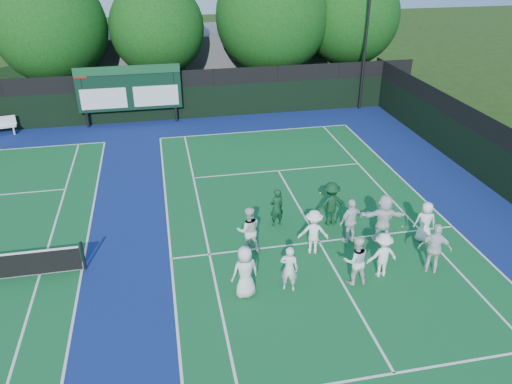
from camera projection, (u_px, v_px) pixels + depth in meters
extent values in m
plane|color=#1C350E|center=(328.00, 257.00, 17.78)|extent=(120.00, 120.00, 0.00)
cube|color=navy|center=(156.00, 261.00, 17.59)|extent=(34.00, 32.00, 0.01)
cube|color=#115628|center=(319.00, 242.00, 18.64)|extent=(10.97, 23.77, 0.00)
cube|color=silver|center=(256.00, 131.00, 28.97)|extent=(10.97, 0.08, 0.00)
cube|color=silver|center=(171.00, 259.00, 17.67)|extent=(0.08, 23.77, 0.00)
cube|color=silver|center=(452.00, 226.00, 19.61)|extent=(0.08, 23.77, 0.00)
cube|color=silver|center=(209.00, 254.00, 17.92)|extent=(0.08, 23.77, 0.00)
cube|color=silver|center=(420.00, 230.00, 19.37)|extent=(0.08, 23.77, 0.00)
cube|color=silver|center=(394.00, 373.00, 13.08)|extent=(8.23, 0.08, 0.00)
cube|color=silver|center=(278.00, 171.00, 24.20)|extent=(8.23, 0.08, 0.00)
cube|color=silver|center=(319.00, 242.00, 18.64)|extent=(0.08, 12.80, 0.00)
cube|color=silver|center=(82.00, 269.00, 17.14)|extent=(0.08, 23.77, 0.00)
cube|color=silver|center=(40.00, 274.00, 16.90)|extent=(0.08, 23.77, 0.00)
cube|color=black|center=(149.00, 105.00, 30.16)|extent=(34.00, 0.08, 2.00)
cube|color=black|center=(146.00, 81.00, 29.46)|extent=(34.00, 0.05, 1.00)
cylinder|color=black|center=(84.00, 99.00, 28.83)|extent=(0.16, 0.16, 3.50)
cylinder|color=black|center=(175.00, 93.00, 29.75)|extent=(0.16, 0.16, 3.50)
cube|color=black|center=(129.00, 88.00, 29.08)|extent=(6.00, 0.15, 2.60)
cube|color=#144626|center=(127.00, 70.00, 28.48)|extent=(6.00, 0.05, 0.50)
cube|color=silver|center=(104.00, 99.00, 28.96)|extent=(2.60, 0.04, 1.20)
cube|color=silver|center=(156.00, 96.00, 29.49)|extent=(2.60, 0.04, 1.20)
cube|color=#A0170D|center=(80.00, 74.00, 28.07)|extent=(0.70, 0.04, 0.50)
cube|color=#5C5C62|center=(200.00, 57.00, 37.35)|extent=(18.00, 6.00, 4.00)
cylinder|color=black|center=(367.00, 30.00, 30.43)|extent=(0.16, 0.16, 10.00)
cylinder|color=black|center=(83.00, 256.00, 16.91)|extent=(0.10, 0.10, 1.10)
cube|color=silver|center=(1.00, 127.00, 28.33)|extent=(1.66, 0.75, 0.06)
cube|color=silver|center=(0.00, 121.00, 28.34)|extent=(1.59, 0.39, 0.54)
cube|color=silver|center=(14.00, 130.00, 28.56)|extent=(0.14, 0.38, 0.43)
cylinder|color=black|center=(62.00, 89.00, 32.10)|extent=(0.44, 0.44, 2.60)
sphere|color=#0D3B0F|center=(50.00, 27.00, 30.32)|extent=(6.80, 6.80, 6.80)
sphere|color=#0D3B0F|center=(63.00, 38.00, 31.00)|extent=(4.76, 4.76, 4.76)
cylinder|color=black|center=(162.00, 84.00, 33.21)|extent=(0.44, 0.44, 2.66)
sphere|color=#0D3B0F|center=(157.00, 28.00, 31.56)|extent=(5.97, 5.97, 5.97)
sphere|color=#0D3B0F|center=(167.00, 37.00, 32.20)|extent=(4.18, 4.18, 4.18)
cylinder|color=black|center=(272.00, 78.00, 34.56)|extent=(0.44, 0.44, 2.57)
sphere|color=#0D3B0F|center=(272.00, 16.00, 32.66)|extent=(7.51, 7.51, 7.51)
sphere|color=#0D3B0F|center=(280.00, 27.00, 33.38)|extent=(5.25, 5.25, 5.25)
cylinder|color=black|center=(345.00, 73.00, 35.45)|extent=(0.44, 0.44, 2.81)
sphere|color=#0D3B0F|center=(350.00, 15.00, 33.64)|extent=(6.67, 6.67, 6.67)
sphere|color=#0D3B0F|center=(356.00, 25.00, 34.32)|extent=(4.67, 4.67, 4.67)
sphere|color=#D7EC1B|center=(257.00, 250.00, 18.10)|extent=(0.07, 0.07, 0.07)
sphere|color=#D7EC1B|center=(391.00, 217.00, 20.22)|extent=(0.07, 0.07, 0.07)
sphere|color=#D7EC1B|center=(429.00, 243.00, 18.53)|extent=(0.07, 0.07, 0.07)
sphere|color=#D7EC1B|center=(320.00, 193.00, 22.09)|extent=(0.07, 0.07, 0.07)
sphere|color=#D7EC1B|center=(402.00, 227.00, 19.57)|extent=(0.07, 0.07, 0.07)
imported|color=white|center=(245.00, 272.00, 15.53)|extent=(0.98, 0.75, 1.79)
imported|color=silver|center=(289.00, 269.00, 15.82)|extent=(0.70, 0.59, 1.63)
imported|color=white|center=(356.00, 260.00, 16.12)|extent=(0.88, 0.71, 1.74)
imported|color=white|center=(382.00, 255.00, 16.50)|extent=(1.07, 0.64, 1.61)
imported|color=silver|center=(435.00, 249.00, 16.64)|extent=(1.16, 0.85, 1.83)
imported|color=silver|center=(248.00, 230.00, 17.70)|extent=(0.90, 0.71, 1.80)
imported|color=white|center=(313.00, 232.00, 17.70)|extent=(1.20, 0.86, 1.69)
imported|color=white|center=(351.00, 221.00, 18.30)|extent=(1.12, 0.77, 1.77)
imported|color=white|center=(384.00, 218.00, 18.37)|extent=(1.81, 0.87, 1.88)
imported|color=white|center=(425.00, 222.00, 18.41)|extent=(0.88, 0.68, 1.59)
imported|color=#0F3A20|center=(277.00, 207.00, 19.38)|extent=(0.65, 0.50, 1.58)
imported|color=#0E3419|center=(331.00, 204.00, 19.41)|extent=(1.23, 0.80, 1.81)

